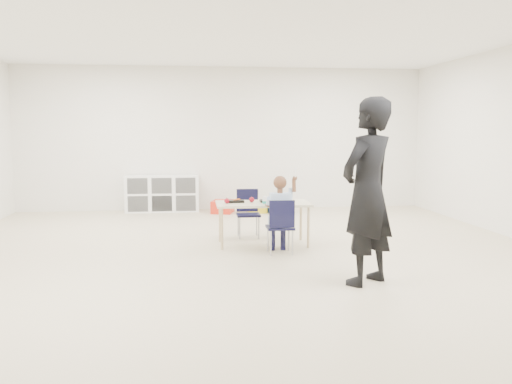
{
  "coord_description": "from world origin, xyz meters",
  "views": [
    {
      "loc": [
        -0.64,
        -6.25,
        1.56
      ],
      "look_at": [
        0.11,
        -0.04,
        0.85
      ],
      "focal_mm": 38.0,
      "sensor_mm": 36.0,
      "label": 1
    }
  ],
  "objects": [
    {
      "name": "room",
      "position": [
        0.0,
        0.0,
        1.4
      ],
      "size": [
        9.0,
        9.02,
        2.8
      ],
      "color": "beige",
      "rests_on": "ground"
    },
    {
      "name": "table",
      "position": [
        0.33,
        1.0,
        0.3
      ],
      "size": [
        1.28,
        0.65,
        0.58
      ],
      "rotation": [
        0.0,
        0.0,
        -0.01
      ],
      "color": "beige",
      "rests_on": "ground"
    },
    {
      "name": "chair_near",
      "position": [
        0.48,
        0.46,
        0.35
      ],
      "size": [
        0.34,
        0.32,
        0.7
      ],
      "primitive_type": null,
      "rotation": [
        0.0,
        0.0,
        -0.01
      ],
      "color": "black",
      "rests_on": "ground"
    },
    {
      "name": "chair_far",
      "position": [
        0.18,
        1.54,
        0.35
      ],
      "size": [
        0.34,
        0.32,
        0.7
      ],
      "primitive_type": null,
      "rotation": [
        0.0,
        0.0,
        -0.01
      ],
      "color": "black",
      "rests_on": "ground"
    },
    {
      "name": "child",
      "position": [
        0.48,
        0.46,
        0.55
      ],
      "size": [
        0.47,
        0.47,
        1.1
      ],
      "primitive_type": null,
      "rotation": [
        0.0,
        0.0,
        -0.01
      ],
      "color": "#AFCCED",
      "rests_on": "chair_near"
    },
    {
      "name": "lunch_tray_near",
      "position": [
        0.41,
        1.06,
        0.6
      ],
      "size": [
        0.22,
        0.16,
        0.03
      ],
      "primitive_type": "cube",
      "rotation": [
        0.0,
        0.0,
        -0.01
      ],
      "color": "black",
      "rests_on": "table"
    },
    {
      "name": "lunch_tray_far",
      "position": [
        -0.04,
        1.07,
        0.6
      ],
      "size": [
        0.22,
        0.16,
        0.03
      ],
      "primitive_type": "cube",
      "rotation": [
        0.0,
        0.0,
        -0.01
      ],
      "color": "black",
      "rests_on": "table"
    },
    {
      "name": "milk_carton",
      "position": [
        0.34,
        0.85,
        0.63
      ],
      "size": [
        0.07,
        0.07,
        0.1
      ],
      "primitive_type": "cube",
      "rotation": [
        0.0,
        0.0,
        -0.01
      ],
      "color": "white",
      "rests_on": "table"
    },
    {
      "name": "bread_roll",
      "position": [
        0.59,
        0.87,
        0.62
      ],
      "size": [
        0.09,
        0.09,
        0.07
      ],
      "primitive_type": "ellipsoid",
      "color": "#AF8047",
      "rests_on": "table"
    },
    {
      "name": "apple_near",
      "position": [
        0.18,
        1.05,
        0.62
      ],
      "size": [
        0.07,
        0.07,
        0.07
      ],
      "primitive_type": "sphere",
      "color": "maroon",
      "rests_on": "table"
    },
    {
      "name": "apple_far",
      "position": [
        -0.17,
        0.97,
        0.62
      ],
      "size": [
        0.07,
        0.07,
        0.07
      ],
      "primitive_type": "sphere",
      "color": "maroon",
      "rests_on": "table"
    },
    {
      "name": "cubby_shelf",
      "position": [
        -1.2,
        4.28,
        0.35
      ],
      "size": [
        1.4,
        0.4,
        0.7
      ],
      "primitive_type": "cube",
      "color": "white",
      "rests_on": "ground"
    },
    {
      "name": "adult",
      "position": [
        1.13,
        -1.0,
        0.95
      ],
      "size": [
        0.82,
        0.78,
        1.9
      ],
      "primitive_type": "imported",
      "rotation": [
        0.0,
        0.0,
        3.79
      ],
      "color": "black",
      "rests_on": "ground"
    },
    {
      "name": "bin_red",
      "position": [
        -0.05,
        3.98,
        0.12
      ],
      "size": [
        0.48,
        0.56,
        0.23
      ],
      "primitive_type": "cube",
      "rotation": [
        0.0,
        0.0,
        -0.26
      ],
      "color": "red",
      "rests_on": "ground"
    },
    {
      "name": "bin_yellow",
      "position": [
        0.6,
        3.98,
        0.11
      ],
      "size": [
        0.35,
        0.44,
        0.21
      ],
      "primitive_type": "cube",
      "rotation": [
        0.0,
        0.0,
        0.03
      ],
      "color": "gold",
      "rests_on": "ground"
    },
    {
      "name": "bin_blue",
      "position": [
        1.0,
        3.76,
        0.11
      ],
      "size": [
        0.41,
        0.5,
        0.22
      ],
      "primitive_type": "cube",
      "rotation": [
        0.0,
        0.0,
        0.12
      ],
      "color": "#1846B6",
      "rests_on": "ground"
    }
  ]
}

